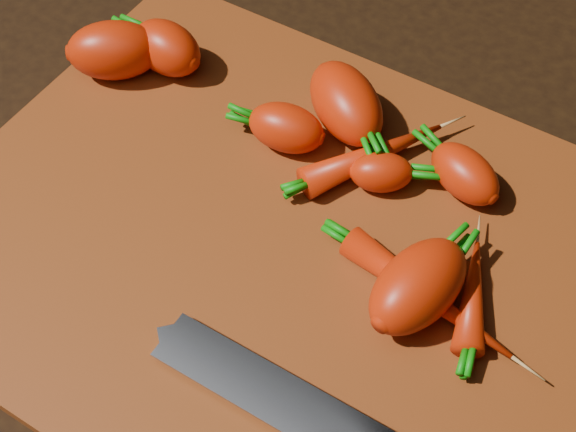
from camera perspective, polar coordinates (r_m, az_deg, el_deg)
The scene contains 13 objects.
ground at distance 0.59m, azimuth -0.51°, elevation -2.66°, with size 2.00×2.00×0.01m, color black.
cutting_board at distance 0.58m, azimuth -0.51°, elevation -2.06°, with size 0.50×0.40×0.01m, color brown.
carrot_0 at distance 0.69m, azimuth -12.28°, elevation 11.44°, with size 0.08×0.05×0.05m, color red.
carrot_1 at distance 0.69m, azimuth -8.62°, elevation 11.74°, with size 0.07×0.04×0.04m, color red.
carrot_2 at distance 0.63m, azimuth 4.14°, elevation 8.02°, with size 0.08×0.05×0.05m, color red.
carrot_3 at distance 0.54m, azimuth 9.24°, elevation -4.93°, with size 0.08×0.05×0.05m, color red.
carrot_4 at distance 0.62m, azimuth -0.14°, elevation 6.29°, with size 0.06×0.04×0.04m, color red.
carrot_5 at distance 0.60m, azimuth 6.66°, elevation 3.10°, with size 0.05×0.03×0.03m, color red.
carrot_6 at distance 0.61m, azimuth 12.46°, elevation 2.96°, with size 0.06×0.04×0.04m, color red.
carrot_7 at distance 0.62m, azimuth 6.13°, elevation 4.37°, with size 0.12×0.03×0.03m, color red.
carrot_8 at distance 0.55m, azimuth 9.85°, elevation -5.61°, with size 0.13×0.02×0.02m, color red.
carrot_9 at distance 0.56m, azimuth 12.99°, elevation -5.46°, with size 0.09×0.02×0.02m, color red.
knife at distance 0.51m, azimuth 2.47°, elevation -14.51°, with size 0.32×0.04×0.02m.
Camera 1 is at (0.18, -0.28, 0.49)m, focal length 50.00 mm.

